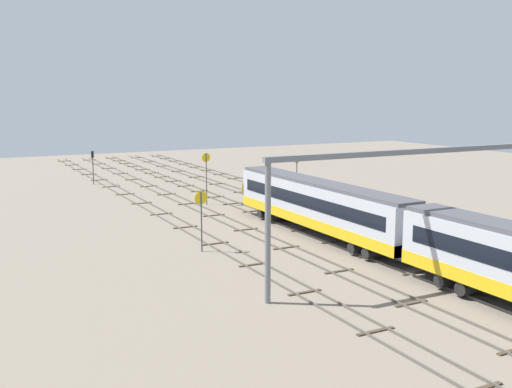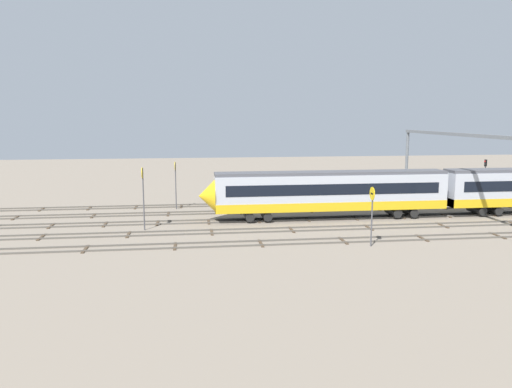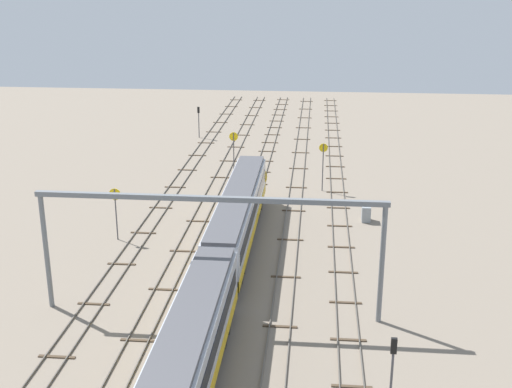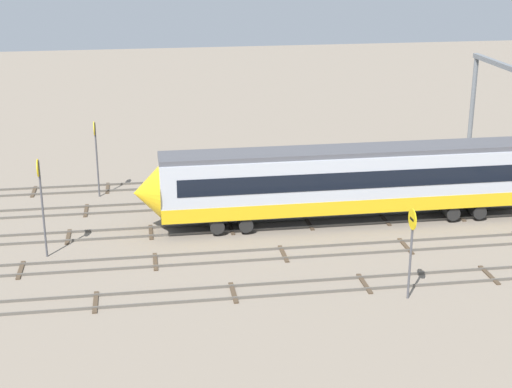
{
  "view_description": "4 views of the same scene",
  "coord_description": "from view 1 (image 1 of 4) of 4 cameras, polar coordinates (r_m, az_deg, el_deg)",
  "views": [
    {
      "loc": [
        -48.76,
        28.76,
        12.47
      ],
      "look_at": [
        3.0,
        1.99,
        2.75
      ],
      "focal_mm": 42.08,
      "sensor_mm": 36.0,
      "label": 1
    },
    {
      "loc": [
        9.12,
        49.17,
        10.54
      ],
      "look_at": [
        2.59,
        -1.45,
        2.54
      ],
      "focal_mm": 34.8,
      "sensor_mm": 36.0,
      "label": 2
    },
    {
      "loc": [
        -59.53,
        -6.73,
        22.86
      ],
      "look_at": [
        3.29,
        -0.78,
        1.95
      ],
      "focal_mm": 45.83,
      "sensor_mm": 36.0,
      "label": 3
    },
    {
      "loc": [
        8.0,
        45.67,
        18.16
      ],
      "look_at": [
        1.21,
        1.88,
        2.88
      ],
      "focal_mm": 54.38,
      "sensor_mm": 36.0,
      "label": 4
    }
  ],
  "objects": [
    {
      "name": "speed_sign_distant_end",
      "position": [
        47.78,
        -5.23,
        -1.6
      ],
      "size": [
        0.14,
        1.08,
        4.91
      ],
      "color": "#4C4C51",
      "rests_on": "ground"
    },
    {
      "name": "speed_sign_mid_trackside",
      "position": [
        68.17,
        -4.75,
        2.2
      ],
      "size": [
        0.14,
        1.01,
        5.92
      ],
      "color": "#4C4C51",
      "rests_on": "ground"
    },
    {
      "name": "track_second_near",
      "position": [
        60.38,
        6.91,
        -2.45
      ],
      "size": [
        142.09,
        2.4,
        0.16
      ],
      "color": "#59544C",
      "rests_on": "ground"
    },
    {
      "name": "track_with_train",
      "position": [
        57.95,
        3.12,
        -2.9
      ],
      "size": [
        142.09,
        2.4,
        0.16
      ],
      "color": "#59544C",
      "rests_on": "ground"
    },
    {
      "name": "speed_sign_near_foreground",
      "position": [
        70.54,
        3.89,
        2.2
      ],
      "size": [
        0.14,
        0.96,
        5.48
      ],
      "color": "#4C4C51",
      "rests_on": "ground"
    },
    {
      "name": "overhead_gantry",
      "position": [
        42.01,
        15.47,
        1.58
      ],
      "size": [
        0.4,
        24.24,
        8.87
      ],
      "color": "slate",
      "rests_on": "ground"
    },
    {
      "name": "track_near_foreground",
      "position": [
        63.05,
        10.39,
        -2.03
      ],
      "size": [
        142.09,
        2.4,
        0.16
      ],
      "color": "#59544C",
      "rests_on": "ground"
    },
    {
      "name": "relay_cabinet",
      "position": [
        65.85,
        11.28,
        -0.94
      ],
      "size": [
        1.28,
        0.85,
        1.55
      ],
      "color": "gray",
      "rests_on": "ground"
    },
    {
      "name": "track_second_far",
      "position": [
        55.8,
        -0.99,
        -3.37
      ],
      "size": [
        142.09,
        2.4,
        0.16
      ],
      "color": "#59544C",
      "rests_on": "ground"
    },
    {
      "name": "signal_light_trackside_approach",
      "position": [
        86.49,
        -15.25,
        2.88
      ],
      "size": [
        0.31,
        0.32,
        4.67
      ],
      "color": "#4C4C51",
      "rests_on": "ground"
    },
    {
      "name": "ground_plane",
      "position": [
        57.96,
        3.12,
        -2.97
      ],
      "size": [
        158.09,
        158.09,
        0.0
      ],
      "primitive_type": "plane",
      "color": "gray"
    },
    {
      "name": "track_far_background",
      "position": [
        53.96,
        -5.4,
        -3.86
      ],
      "size": [
        142.09,
        2.4,
        0.16
      ],
      "color": "#59544C",
      "rests_on": "ground"
    }
  ]
}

